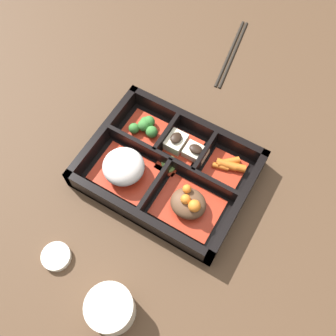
# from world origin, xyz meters

# --- Properties ---
(ground_plane) EXTENTS (3.00, 3.00, 0.00)m
(ground_plane) POSITION_xyz_m (0.00, 0.00, 0.00)
(ground_plane) COLOR #4C3523
(bento_base) EXTENTS (0.30, 0.23, 0.01)m
(bento_base) POSITION_xyz_m (0.00, 0.00, 0.01)
(bento_base) COLOR black
(bento_base) RESTS_ON ground_plane
(bento_rim) EXTENTS (0.30, 0.23, 0.05)m
(bento_rim) POSITION_xyz_m (-0.00, -0.00, 0.02)
(bento_rim) COLOR black
(bento_rim) RESTS_ON ground_plane
(bowl_stew) EXTENTS (0.12, 0.09, 0.05)m
(bowl_stew) POSITION_xyz_m (-0.07, 0.05, 0.03)
(bowl_stew) COLOR #B22D19
(bowl_stew) RESTS_ON bento_base
(bowl_rice) EXTENTS (0.12, 0.09, 0.05)m
(bowl_rice) POSITION_xyz_m (0.07, 0.04, 0.04)
(bowl_rice) COLOR #B22D19
(bowl_rice) RESTS_ON bento_base
(bowl_carrots) EXTENTS (0.07, 0.07, 0.02)m
(bowl_carrots) POSITION_xyz_m (-0.09, -0.06, 0.02)
(bowl_carrots) COLOR #B22D19
(bowl_carrots) RESTS_ON bento_base
(bowl_tofu) EXTENTS (0.08, 0.07, 0.03)m
(bowl_tofu) POSITION_xyz_m (-0.00, -0.06, 0.02)
(bowl_tofu) COLOR #B22D19
(bowl_tofu) RESTS_ON bento_base
(bowl_greens) EXTENTS (0.08, 0.07, 0.03)m
(bowl_greens) POSITION_xyz_m (0.09, -0.06, 0.02)
(bowl_greens) COLOR #B22D19
(bowl_greens) RESTS_ON bento_base
(bowl_pickles) EXTENTS (0.04, 0.04, 0.01)m
(bowl_pickles) POSITION_xyz_m (0.00, -0.01, 0.02)
(bowl_pickles) COLOR #B22D19
(bowl_pickles) RESTS_ON bento_base
(tea_cup) EXTENTS (0.08, 0.08, 0.06)m
(tea_cup) POSITION_xyz_m (-0.05, 0.26, 0.03)
(tea_cup) COLOR beige
(tea_cup) RESTS_ON ground_plane
(chopsticks) EXTENTS (0.05, 0.21, 0.01)m
(chopsticks) POSITION_xyz_m (0.03, -0.33, 0.00)
(chopsticks) COLOR black
(chopsticks) RESTS_ON ground_plane
(sauce_dish) EXTENTS (0.05, 0.05, 0.01)m
(sauce_dish) POSITION_xyz_m (0.08, 0.24, 0.01)
(sauce_dish) COLOR beige
(sauce_dish) RESTS_ON ground_plane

